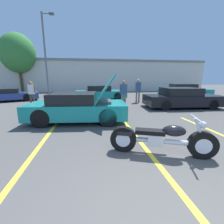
{
  "coord_description": "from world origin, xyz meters",
  "views": [
    {
      "loc": [
        -0.99,
        -1.15,
        1.8
      ],
      "look_at": [
        -0.36,
        3.26,
        0.8
      ],
      "focal_mm": 24.0,
      "sensor_mm": 36.0,
      "label": 1
    }
  ],
  "objects_px": {
    "show_car_hood_open": "(78,107)",
    "spectator_near_motorcycle": "(31,92)",
    "parked_car_right_row": "(184,91)",
    "parked_car_mid_right_row": "(182,98)",
    "spectator_midground": "(138,89)",
    "spectator_by_show_car": "(124,91)",
    "light_pole": "(46,52)",
    "parked_car_left_row": "(7,95)",
    "motorcycle": "(161,139)",
    "tree_background": "(18,53)",
    "parked_car_mid_left_row": "(100,93)"
  },
  "relations": [
    {
      "from": "parked_car_right_row",
      "to": "parked_car_left_row",
      "type": "distance_m",
      "value": 15.61
    },
    {
      "from": "light_pole",
      "to": "spectator_by_show_car",
      "type": "bearing_deg",
      "value": -47.53
    },
    {
      "from": "parked_car_right_row",
      "to": "spectator_midground",
      "type": "distance_m",
      "value": 5.78
    },
    {
      "from": "spectator_midground",
      "to": "show_car_hood_open",
      "type": "bearing_deg",
      "value": -131.43
    },
    {
      "from": "show_car_hood_open",
      "to": "parked_car_right_row",
      "type": "bearing_deg",
      "value": 41.31
    },
    {
      "from": "spectator_near_motorcycle",
      "to": "parked_car_mid_right_row",
      "type": "bearing_deg",
      "value": -11.29
    },
    {
      "from": "light_pole",
      "to": "motorcycle",
      "type": "bearing_deg",
      "value": -66.18
    },
    {
      "from": "spectator_by_show_car",
      "to": "spectator_midground",
      "type": "relative_size",
      "value": 0.95
    },
    {
      "from": "spectator_near_motorcycle",
      "to": "spectator_by_show_car",
      "type": "xyz_separation_m",
      "value": [
        5.98,
        -1.14,
        0.03
      ]
    },
    {
      "from": "spectator_by_show_car",
      "to": "spectator_midground",
      "type": "bearing_deg",
      "value": 47.4
    },
    {
      "from": "motorcycle",
      "to": "parked_car_right_row",
      "type": "bearing_deg",
      "value": 73.9
    },
    {
      "from": "spectator_midground",
      "to": "spectator_near_motorcycle",
      "type": "bearing_deg",
      "value": -176.4
    },
    {
      "from": "motorcycle",
      "to": "show_car_hood_open",
      "type": "height_order",
      "value": "show_car_hood_open"
    },
    {
      "from": "tree_background",
      "to": "motorcycle",
      "type": "bearing_deg",
      "value": -59.88
    },
    {
      "from": "spectator_midground",
      "to": "parked_car_left_row",
      "type": "bearing_deg",
      "value": 168.67
    },
    {
      "from": "show_car_hood_open",
      "to": "parked_car_left_row",
      "type": "xyz_separation_m",
      "value": [
        -6.18,
        6.73,
        -0.1
      ]
    },
    {
      "from": "spectator_midground",
      "to": "spectator_by_show_car",
      "type": "bearing_deg",
      "value": -132.6
    },
    {
      "from": "parked_car_mid_left_row",
      "to": "parked_car_left_row",
      "type": "relative_size",
      "value": 0.92
    },
    {
      "from": "parked_car_right_row",
      "to": "parked_car_left_row",
      "type": "relative_size",
      "value": 1.01
    },
    {
      "from": "show_car_hood_open",
      "to": "motorcycle",
      "type": "bearing_deg",
      "value": -51.59
    },
    {
      "from": "spectator_near_motorcycle",
      "to": "spectator_midground",
      "type": "bearing_deg",
      "value": 3.6
    },
    {
      "from": "parked_car_right_row",
      "to": "parked_car_left_row",
      "type": "bearing_deg",
      "value": -171.09
    },
    {
      "from": "motorcycle",
      "to": "show_car_hood_open",
      "type": "relative_size",
      "value": 0.57
    },
    {
      "from": "show_car_hood_open",
      "to": "parked_car_mid_right_row",
      "type": "xyz_separation_m",
      "value": [
        6.23,
        2.29,
        -0.02
      ]
    },
    {
      "from": "parked_car_left_row",
      "to": "spectator_midground",
      "type": "xyz_separation_m",
      "value": [
        10.3,
        -2.06,
        0.55
      ]
    },
    {
      "from": "parked_car_right_row",
      "to": "spectator_midground",
      "type": "relative_size",
      "value": 2.76
    },
    {
      "from": "parked_car_mid_left_row",
      "to": "parked_car_right_row",
      "type": "height_order",
      "value": "parked_car_right_row"
    },
    {
      "from": "parked_car_mid_right_row",
      "to": "spectator_midground",
      "type": "xyz_separation_m",
      "value": [
        -2.11,
        2.38,
        0.47
      ]
    },
    {
      "from": "show_car_hood_open",
      "to": "parked_car_mid_left_row",
      "type": "height_order",
      "value": "show_car_hood_open"
    },
    {
      "from": "spectator_by_show_car",
      "to": "spectator_midground",
      "type": "height_order",
      "value": "spectator_midground"
    },
    {
      "from": "parked_car_mid_right_row",
      "to": "spectator_midground",
      "type": "relative_size",
      "value": 2.69
    },
    {
      "from": "parked_car_mid_left_row",
      "to": "spectator_near_motorcycle",
      "type": "distance_m",
      "value": 5.4
    },
    {
      "from": "light_pole",
      "to": "show_car_hood_open",
      "type": "height_order",
      "value": "light_pole"
    },
    {
      "from": "parked_car_left_row",
      "to": "spectator_by_show_car",
      "type": "height_order",
      "value": "spectator_by_show_car"
    },
    {
      "from": "light_pole",
      "to": "spectator_near_motorcycle",
      "type": "height_order",
      "value": "light_pole"
    },
    {
      "from": "show_car_hood_open",
      "to": "spectator_midground",
      "type": "bearing_deg",
      "value": 53.64
    },
    {
      "from": "parked_car_mid_left_row",
      "to": "spectator_by_show_car",
      "type": "height_order",
      "value": "spectator_by_show_car"
    },
    {
      "from": "show_car_hood_open",
      "to": "spectator_near_motorcycle",
      "type": "relative_size",
      "value": 2.56
    },
    {
      "from": "tree_background",
      "to": "spectator_by_show_car",
      "type": "height_order",
      "value": "tree_background"
    },
    {
      "from": "light_pole",
      "to": "spectator_near_motorcycle",
      "type": "relative_size",
      "value": 4.86
    },
    {
      "from": "parked_car_mid_left_row",
      "to": "parked_car_mid_right_row",
      "type": "distance_m",
      "value": 6.64
    },
    {
      "from": "parked_car_right_row",
      "to": "motorcycle",
      "type": "bearing_deg",
      "value": -117.26
    },
    {
      "from": "show_car_hood_open",
      "to": "light_pole",
      "type": "bearing_deg",
      "value": 115.38
    },
    {
      "from": "parked_car_mid_right_row",
      "to": "spectator_near_motorcycle",
      "type": "distance_m",
      "value": 9.77
    },
    {
      "from": "spectator_near_motorcycle",
      "to": "light_pole",
      "type": "bearing_deg",
      "value": 93.45
    },
    {
      "from": "parked_car_left_row",
      "to": "spectator_by_show_car",
      "type": "distance_m",
      "value": 9.56
    },
    {
      "from": "parked_car_left_row",
      "to": "spectator_near_motorcycle",
      "type": "xyz_separation_m",
      "value": [
        2.83,
        -2.53,
        0.46
      ]
    },
    {
      "from": "show_car_hood_open",
      "to": "spectator_near_motorcycle",
      "type": "height_order",
      "value": "show_car_hood_open"
    },
    {
      "from": "light_pole",
      "to": "parked_car_right_row",
      "type": "xyz_separation_m",
      "value": [
        13.12,
        -3.06,
        -3.72
      ]
    },
    {
      "from": "light_pole",
      "to": "parked_car_mid_right_row",
      "type": "xyz_separation_m",
      "value": [
        9.92,
        -7.69,
        -3.75
      ]
    }
  ]
}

